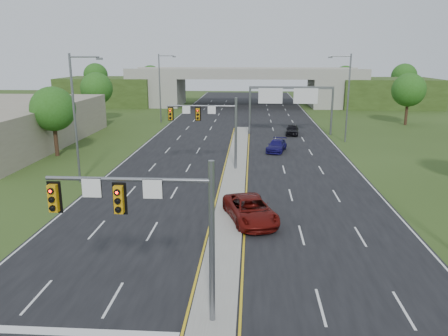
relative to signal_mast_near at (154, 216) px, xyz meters
name	(u,v)px	position (x,y,z in m)	size (l,w,h in m)	color
ground	(212,323)	(2.26, 0.07, -4.73)	(240.00, 240.00, 0.00)	#2D4117
road	(239,149)	(2.26, 35.07, -4.72)	(24.00, 160.00, 0.02)	black
median	(235,175)	(2.26, 23.07, -4.63)	(2.00, 54.00, 0.16)	gray
lane_markings	(231,160)	(1.66, 28.99, -4.70)	(23.72, 160.00, 0.01)	gold
signal_mast_near	(154,216)	(0.00, 0.00, 0.00)	(6.62, 0.60, 7.00)	slate
signal_mast_far	(212,122)	(0.00, 25.00, 0.00)	(6.62, 0.60, 7.00)	slate
sign_gantry	(290,97)	(8.95, 44.99, 0.51)	(11.58, 0.44, 6.67)	slate
overpass	(245,89)	(2.26, 80.07, -1.17)	(80.00, 14.00, 8.10)	gray
lightpole_l_mid	(77,113)	(-11.03, 20.07, 1.38)	(2.85, 0.25, 11.00)	slate
lightpole_l_far	(161,85)	(-11.03, 55.07, 1.38)	(2.85, 0.25, 11.00)	slate
lightpole_r_far	(347,94)	(15.56, 40.07, 1.38)	(2.85, 0.25, 11.00)	slate
tree_l_near	(53,109)	(-17.74, 30.07, 0.45)	(4.80, 4.80, 7.60)	#382316
tree_l_mid	(97,88)	(-21.74, 55.07, 0.78)	(5.20, 5.20, 8.12)	#382316
tree_r_mid	(409,90)	(28.26, 55.07, 0.78)	(5.20, 5.20, 8.12)	#382316
tree_back_a	(96,75)	(-35.74, 94.07, 1.11)	(6.00, 6.00, 8.85)	#382316
tree_back_b	(151,77)	(-21.74, 94.07, 0.78)	(5.60, 5.60, 8.32)	#382316
tree_back_c	(345,77)	(26.26, 94.07, 0.78)	(5.60, 5.60, 8.32)	#382316
tree_back_d	(404,76)	(40.26, 94.07, 1.11)	(6.00, 6.00, 8.85)	#382316
car_far_a	(250,210)	(3.76, 11.69, -3.89)	(2.70, 5.85, 1.63)	#590C08
car_far_b	(277,146)	(6.67, 33.86, -4.05)	(1.85, 4.54, 1.32)	#130D53
car_far_c	(292,130)	(9.43, 44.93, -3.99)	(1.68, 4.18, 1.42)	black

